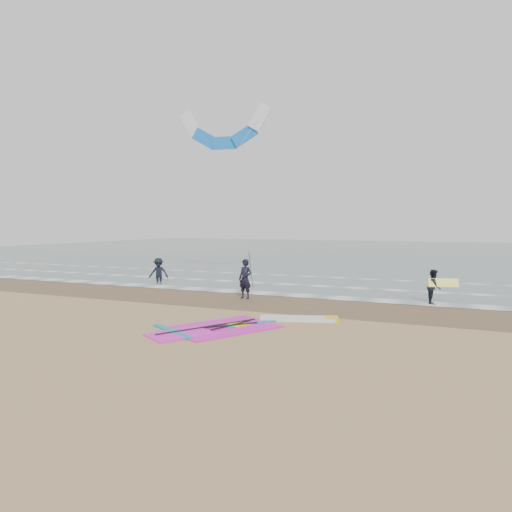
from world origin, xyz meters
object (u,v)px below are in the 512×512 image
at_px(windsurf_rig, 245,325).
at_px(person_walking, 434,287).
at_px(person_standing, 245,279).
at_px(person_wading, 159,267).
at_px(surf_kite, 224,132).

bearing_deg(windsurf_rig, person_walking, 50.96).
height_order(person_standing, person_wading, person_standing).
bearing_deg(person_standing, windsurf_rig, -53.93).
distance_m(windsurf_rig, person_wading, 13.57).
height_order(windsurf_rig, surf_kite, surf_kite).
xyz_separation_m(person_standing, person_walking, (8.46, 1.98, -0.18)).
xyz_separation_m(person_standing, surf_kite, (-4.75, 7.16, 8.68)).
height_order(windsurf_rig, person_wading, person_wading).
distance_m(person_standing, person_walking, 8.69).
distance_m(person_standing, surf_kite, 12.21).
bearing_deg(person_wading, windsurf_rig, -63.47).
relative_size(person_standing, surf_kite, 0.19).
relative_size(person_walking, person_wading, 0.84).
xyz_separation_m(person_walking, surf_kite, (-13.21, 5.18, 8.86)).
bearing_deg(surf_kite, windsurf_rig, -60.32).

